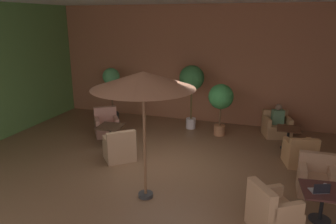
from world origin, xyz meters
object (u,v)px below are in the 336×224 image
at_px(potted_tree_left_corner, 221,99).
at_px(armchair_front_right_north, 120,148).
at_px(cafe_table_front_right, 110,130).
at_px(armchair_mid_center_north, 300,154).
at_px(armchair_mid_center_east, 276,127).
at_px(armchair_front_right_east, 107,125).
at_px(potted_tree_mid_left, 192,81).
at_px(open_laptop, 320,190).
at_px(armchair_front_left_north, 272,213).
at_px(cafe_table_front_left, 323,197).
at_px(iced_drink_cup, 325,187).
at_px(patron_blue_shirt, 278,115).
at_px(patio_umbrella_tall_red, 143,81).
at_px(armchair_front_left_south, 316,180).
at_px(cafe_table_mid_center, 288,133).
at_px(potted_tree_mid_right, 112,85).

bearing_deg(potted_tree_left_corner, armchair_front_right_north, -128.67).
distance_m(cafe_table_front_right, potted_tree_left_corner, 3.61).
bearing_deg(armchair_mid_center_north, armchair_mid_center_east, 105.56).
xyz_separation_m(armchair_front_right_east, potted_tree_mid_left, (2.49, 1.48, 1.37)).
distance_m(armchair_front_right_east, open_laptop, 6.82).
relative_size(armchair_front_left_north, armchair_mid_center_east, 1.04).
distance_m(cafe_table_front_left, iced_drink_cup, 0.19).
bearing_deg(potted_tree_mid_left, armchair_mid_center_east, 3.42).
height_order(cafe_table_front_left, armchair_mid_center_east, armchair_mid_center_east).
height_order(cafe_table_front_left, armchair_front_right_north, armchair_front_right_north).
height_order(armchair_front_left_north, patron_blue_shirt, patron_blue_shirt).
distance_m(cafe_table_front_left, patio_umbrella_tall_red, 4.03).
xyz_separation_m(patron_blue_shirt, iced_drink_cup, (0.85, -4.53, -0.02)).
bearing_deg(iced_drink_cup, armchair_mid_center_east, 100.72).
relative_size(cafe_table_front_left, armchair_front_left_north, 0.83).
relative_size(armchair_front_left_north, iced_drink_cup, 9.40).
height_order(armchair_front_left_south, patron_blue_shirt, patron_blue_shirt).
relative_size(armchair_front_right_north, iced_drink_cup, 9.42).
relative_size(cafe_table_front_right, cafe_table_mid_center, 1.14).
relative_size(patio_umbrella_tall_red, potted_tree_mid_right, 1.36).
xyz_separation_m(armchair_front_left_south, iced_drink_cup, (0.01, -1.03, 0.38)).
height_order(potted_tree_mid_right, iced_drink_cup, potted_tree_mid_right).
bearing_deg(open_laptop, potted_tree_mid_right, 146.02).
height_order(cafe_table_mid_center, patio_umbrella_tall_red, patio_umbrella_tall_red).
bearing_deg(armchair_front_left_north, patio_umbrella_tall_red, 172.57).
bearing_deg(armchair_front_left_north, open_laptop, 31.68).
xyz_separation_m(armchair_front_left_south, armchair_mid_center_east, (-0.85, 3.53, -0.01)).
height_order(armchair_front_left_north, potted_tree_mid_right, potted_tree_mid_right).
distance_m(armchair_front_right_north, open_laptop, 4.98).
distance_m(cafe_table_mid_center, patio_umbrella_tall_red, 5.23).
relative_size(cafe_table_front_right, iced_drink_cup, 6.85).
height_order(armchair_front_left_north, open_laptop, armchair_front_left_north).
bearing_deg(armchair_front_left_south, armchair_mid_center_north, 100.45).
relative_size(cafe_table_front_left, potted_tree_mid_left, 0.39).
bearing_deg(patron_blue_shirt, cafe_table_mid_center, -72.98).
height_order(cafe_table_front_right, patio_umbrella_tall_red, patio_umbrella_tall_red).
distance_m(armchair_front_left_north, iced_drink_cup, 1.16).
relative_size(cafe_table_mid_center, armchair_mid_center_north, 0.75).
xyz_separation_m(armchair_mid_center_north, iced_drink_cup, (0.27, -2.42, 0.38)).
distance_m(armchair_front_right_north, patio_umbrella_tall_red, 3.02).
bearing_deg(armchair_mid_center_east, iced_drink_cup, -79.28).
distance_m(armchair_front_left_south, patio_umbrella_tall_red, 4.33).
bearing_deg(iced_drink_cup, armchair_front_left_south, 90.65).
relative_size(armchair_front_left_south, patio_umbrella_tall_red, 0.31).
xyz_separation_m(potted_tree_mid_right, iced_drink_cup, (6.67, -4.28, -0.68)).
xyz_separation_m(armchair_front_left_north, armchair_mid_center_north, (0.63, 3.06, -0.03)).
distance_m(armchair_front_right_east, patio_umbrella_tall_red, 4.75).
bearing_deg(potted_tree_left_corner, armchair_front_left_south, -48.79).
height_order(potted_tree_mid_right, open_laptop, potted_tree_mid_right).
distance_m(armchair_mid_center_east, patron_blue_shirt, 0.41).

